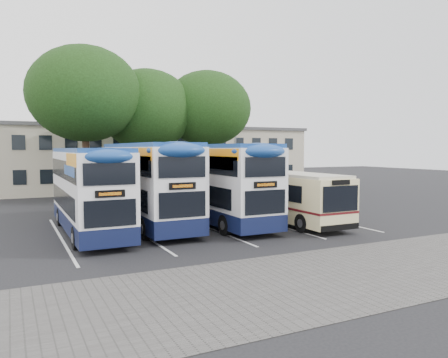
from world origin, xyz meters
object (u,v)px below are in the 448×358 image
bus_dd_left (89,187)px  lamp_post (236,137)px  tree_mid (147,110)px  tree_left (85,94)px  bus_dd_right (215,180)px  bus_dd_mid (147,181)px  bus_single (283,193)px  tree_right (207,109)px

bus_dd_left → lamp_post: bearing=43.0°
lamp_post → bus_dd_left: lamp_post is taller
tree_mid → tree_left: bearing=-165.5°
bus_dd_left → bus_dd_right: bus_dd_right is taller
bus_dd_mid → bus_single: (7.13, -1.93, -0.81)m
tree_right → bus_single: (-1.24, -13.04, -5.74)m
tree_left → bus_dd_mid: size_ratio=1.10×
bus_dd_mid → bus_dd_right: bearing=-11.4°
bus_dd_mid → bus_dd_left: bearing=-166.3°
tree_mid → bus_dd_left: tree_mid is taller
bus_dd_left → bus_single: (10.17, -1.19, -0.67)m
lamp_post → bus_dd_left: 21.26m
tree_left → tree_right: (9.80, 0.77, -0.57)m
tree_mid → bus_dd_left: (-6.46, -12.34, -4.81)m
lamp_post → tree_right: bearing=-147.7°
lamp_post → bus_dd_right: lamp_post is taller
tree_mid → tree_right: size_ratio=0.98×
tree_mid → lamp_post: bearing=12.9°
tree_mid → bus_single: tree_mid is taller
lamp_post → tree_right: size_ratio=0.87×
bus_dd_mid → bus_single: bearing=-15.2°
tree_right → bus_single: 14.30m
tree_mid → bus_single: bearing=-74.7°
lamp_post → bus_dd_mid: bearing=-132.2°
tree_mid → tree_right: bearing=-5.7°
lamp_post → bus_single: (-5.23, -15.57, -3.54)m
tree_left → tree_right: tree_left is taller
lamp_post → bus_single: size_ratio=0.99×
bus_dd_right → bus_single: (3.54, -1.21, -0.78)m
bus_dd_left → bus_dd_mid: size_ratio=0.94×
tree_mid → bus_single: (3.70, -13.52, -5.48)m
tree_right → bus_dd_right: bearing=-112.0°
tree_left → bus_dd_left: (-1.61, -11.08, -5.64)m
tree_mid → bus_dd_mid: (-3.43, -11.59, -4.68)m
tree_left → tree_mid: size_ratio=1.10×
lamp_post → tree_left: size_ratio=0.81×
bus_single → bus_dd_left: bearing=173.3°
bus_dd_left → tree_right: bearing=46.1°
tree_right → bus_dd_right: size_ratio=1.02×
lamp_post → bus_dd_left: size_ratio=0.94×
tree_mid → bus_single: 15.06m
bus_dd_right → bus_single: bus_dd_right is taller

